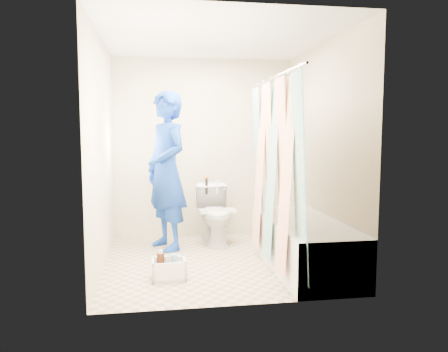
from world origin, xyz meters
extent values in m
plane|color=tan|center=(0.00, 0.00, 0.00)|extent=(2.60, 2.60, 0.00)
cube|color=white|center=(0.00, 0.00, 2.40)|extent=(2.40, 2.60, 0.02)
cube|color=beige|center=(0.00, 1.30, 1.20)|extent=(2.40, 0.02, 2.40)
cube|color=beige|center=(0.00, -1.30, 1.20)|extent=(2.40, 0.02, 2.40)
cube|color=beige|center=(-1.20, 0.00, 1.20)|extent=(0.02, 2.60, 2.40)
cube|color=beige|center=(1.20, 0.00, 1.20)|extent=(0.02, 2.60, 2.40)
cube|color=silver|center=(0.85, -0.43, 0.25)|extent=(0.70, 1.75, 0.50)
cube|color=white|center=(0.85, -0.43, 0.46)|extent=(0.58, 1.63, 0.06)
cylinder|color=silver|center=(0.52, -0.43, 1.95)|extent=(0.02, 1.90, 0.02)
cube|color=white|center=(0.52, -0.43, 1.02)|extent=(0.06, 1.75, 1.80)
imported|color=white|center=(0.09, 0.75, 0.37)|extent=(0.46, 0.75, 0.74)
cube|color=white|center=(0.10, 0.63, 0.43)|extent=(0.47, 0.23, 0.03)
cylinder|color=black|center=(0.00, 0.94, 0.71)|extent=(0.04, 0.04, 0.22)
cylinder|color=orange|center=(0.00, 0.94, 0.83)|extent=(0.06, 0.06, 0.03)
cylinder|color=white|center=(0.13, 0.95, 0.69)|extent=(0.03, 0.03, 0.18)
imported|color=navy|center=(-0.53, 0.56, 0.95)|extent=(0.72, 0.82, 1.90)
cube|color=white|center=(-0.55, -0.56, 0.02)|extent=(0.33, 0.26, 0.03)
cube|color=white|center=(-0.69, -0.57, 0.10)|extent=(0.03, 0.26, 0.19)
cube|color=white|center=(-0.40, -0.56, 0.10)|extent=(0.03, 0.26, 0.19)
cube|color=white|center=(-0.54, -0.68, 0.10)|extent=(0.32, 0.03, 0.19)
cube|color=white|center=(-0.55, -0.44, 0.10)|extent=(0.32, 0.03, 0.19)
cylinder|color=#431D0D|center=(-0.62, -0.52, 0.14)|extent=(0.07, 0.07, 0.21)
cylinder|color=white|center=(-0.48, -0.51, 0.13)|extent=(0.07, 0.07, 0.19)
cylinder|color=beige|center=(-0.52, -0.61, 0.10)|extent=(0.05, 0.05, 0.14)
cylinder|color=#431D0D|center=(-0.62, -0.63, 0.06)|extent=(0.06, 0.06, 0.06)
cylinder|color=gold|center=(-0.62, -0.63, 0.10)|extent=(0.07, 0.07, 0.01)
imported|color=white|center=(-0.45, -0.60, 0.13)|extent=(0.12, 0.12, 0.20)
camera|label=1|loc=(-0.65, -4.68, 1.42)|focal=35.00mm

